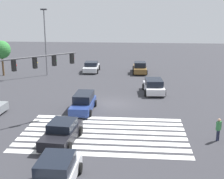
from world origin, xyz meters
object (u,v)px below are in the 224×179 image
at_px(car_0, 83,103).
at_px(tree_corner_b, 1,50).
at_px(traffic_signal_mast, 25,72).
at_px(car_5, 140,68).
at_px(car_3, 62,133).
at_px(car_1, 154,86).
at_px(pedestrian, 219,128).
at_px(car_4, 91,67).
at_px(street_light_pole_a, 45,37).
at_px(car_6, 55,174).

height_order(car_0, tree_corner_b, tree_corner_b).
relative_size(traffic_signal_mast, car_5, 1.20).
bearing_deg(car_5, car_3, 165.69).
xyz_separation_m(car_1, pedestrian, (3.92, -12.33, 0.17)).
bearing_deg(car_0, car_3, -1.42).
bearing_deg(car_4, street_light_pole_a, -63.87).
relative_size(car_3, car_4, 1.04).
distance_m(car_3, car_5, 24.72).
relative_size(car_5, tree_corner_b, 0.99).
height_order(pedestrian, tree_corner_b, tree_corner_b).
distance_m(car_1, car_6, 19.86).
height_order(car_6, pedestrian, pedestrian).
relative_size(car_1, street_light_pole_a, 0.50).
bearing_deg(tree_corner_b, car_1, -19.85).
relative_size(traffic_signal_mast, car_0, 1.24).
bearing_deg(pedestrian, car_1, -28.21).
xyz_separation_m(traffic_signal_mast, car_3, (3.42, -2.86, -3.63)).
bearing_deg(car_1, pedestrian, -166.68).
bearing_deg(car_0, car_5, 164.74).
bearing_deg(pedestrian, car_5, -32.58).
height_order(car_3, car_4, car_3).
height_order(traffic_signal_mast, tree_corner_b, traffic_signal_mast).
height_order(car_0, car_1, car_0).
bearing_deg(car_4, car_6, 3.38).
xyz_separation_m(car_3, car_6, (1.04, -5.54, 0.04)).
xyz_separation_m(car_4, street_light_pole_a, (-5.68, -3.01, 4.58)).
bearing_deg(car_4, car_1, 36.05).
relative_size(car_4, pedestrian, 2.70).
xyz_separation_m(car_4, car_5, (6.99, -0.26, 0.05)).
xyz_separation_m(car_1, car_3, (-6.83, -13.45, -0.07)).
bearing_deg(traffic_signal_mast, street_light_pole_a, 56.99).
bearing_deg(car_5, traffic_signal_mast, 155.80).
distance_m(traffic_signal_mast, car_5, 23.29).
height_order(car_5, street_light_pole_a, street_light_pole_a).
distance_m(car_6, pedestrian, 11.78).
relative_size(car_3, pedestrian, 2.80).
distance_m(car_0, car_5, 18.02).
bearing_deg(traffic_signal_mast, car_3, -84.92).
distance_m(car_1, street_light_pole_a, 16.87).
height_order(car_0, car_4, car_0).
bearing_deg(car_5, car_1, -173.84).
relative_size(pedestrian, tree_corner_b, 0.34).
bearing_deg(traffic_signal_mast, car_6, -107.08).
xyz_separation_m(pedestrian, tree_corner_b, (-23.97, 19.57, 2.60)).
xyz_separation_m(car_4, tree_corner_b, (-11.55, -3.72, 2.84)).
xyz_separation_m(car_1, tree_corner_b, (-20.05, 7.24, 2.77)).
relative_size(car_0, car_3, 1.00).
bearing_deg(street_light_pole_a, car_1, -29.24).
height_order(car_4, car_5, car_5).
bearing_deg(car_3, tree_corner_b, -142.88).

